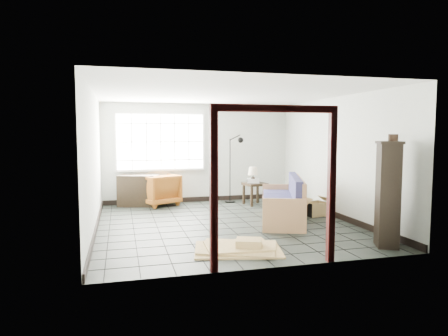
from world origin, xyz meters
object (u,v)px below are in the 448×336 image
object	(u,v)px
tall_shelf	(388,193)
futon_sofa	(285,205)
side_table	(255,187)
armchair	(159,188)

from	to	relation	value
tall_shelf	futon_sofa	bearing A→B (deg)	135.97
futon_sofa	side_table	distance (m)	1.95
futon_sofa	armchair	size ratio (longest dim) A/B	2.58
futon_sofa	armchair	world-z (taller)	futon_sofa
tall_shelf	side_table	bearing A→B (deg)	126.22
side_table	futon_sofa	bearing A→B (deg)	-90.15
futon_sofa	tall_shelf	xyz separation A→B (m)	(0.84, -2.15, 0.52)
armchair	side_table	bearing A→B (deg)	141.70
side_table	tall_shelf	world-z (taller)	tall_shelf
armchair	side_table	size ratio (longest dim) A/B	1.45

